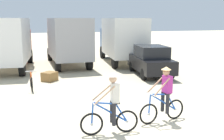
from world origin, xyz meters
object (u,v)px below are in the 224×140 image
at_px(box_truck_white_box, 122,38).
at_px(cyclist_orange_shirt, 112,106).
at_px(box_truck_grey_hauler, 67,39).
at_px(sedan_parked, 151,60).
at_px(bicycle_spare, 31,81).
at_px(cyclist_cowboy_hat, 164,96).
at_px(supply_crate, 50,76).
at_px(box_truck_avon_van, 9,41).

height_order(box_truck_white_box, cyclist_orange_shirt, box_truck_white_box).
height_order(box_truck_grey_hauler, sedan_parked, box_truck_grey_hauler).
relative_size(box_truck_grey_hauler, bicycle_spare, 3.93).
bearing_deg(sedan_parked, cyclist_cowboy_hat, -110.95).
xyz_separation_m(box_truck_grey_hauler, box_truck_white_box, (4.07, 0.01, 0.00)).
height_order(cyclist_orange_shirt, supply_crate, cyclist_orange_shirt).
distance_m(box_truck_grey_hauler, sedan_parked, 6.58).
xyz_separation_m(box_truck_avon_van, cyclist_orange_shirt, (3.48, -11.77, -1.03)).
height_order(bicycle_spare, supply_crate, bicycle_spare).
bearing_deg(cyclist_cowboy_hat, sedan_parked, 69.05).
xyz_separation_m(bicycle_spare, supply_crate, (0.96, 1.53, -0.15)).
height_order(cyclist_cowboy_hat, bicycle_spare, cyclist_cowboy_hat).
bearing_deg(cyclist_orange_shirt, box_truck_white_box, 70.30).
relative_size(bicycle_spare, supply_crate, 2.43).
relative_size(box_truck_white_box, sedan_parked, 1.59).
height_order(box_truck_avon_van, bicycle_spare, box_truck_avon_van).
bearing_deg(box_truck_white_box, cyclist_cowboy_hat, -102.02).
bearing_deg(box_truck_avon_van, supply_crate, -61.52).
height_order(box_truck_grey_hauler, cyclist_cowboy_hat, box_truck_grey_hauler).
bearing_deg(box_truck_white_box, box_truck_grey_hauler, -179.87).
height_order(sedan_parked, cyclist_cowboy_hat, cyclist_cowboy_hat).
bearing_deg(cyclist_cowboy_hat, box_truck_grey_hauler, 97.13).
relative_size(cyclist_orange_shirt, cyclist_cowboy_hat, 1.00).
relative_size(box_truck_white_box, bicycle_spare, 4.00).
distance_m(box_truck_avon_van, cyclist_orange_shirt, 12.31).
xyz_separation_m(cyclist_orange_shirt, bicycle_spare, (-2.20, 6.11, -0.45)).
relative_size(cyclist_cowboy_hat, bicycle_spare, 1.05).
bearing_deg(supply_crate, cyclist_cowboy_hat, -66.24).
relative_size(box_truck_avon_van, box_truck_grey_hauler, 1.02).
bearing_deg(bicycle_spare, box_truck_white_box, 43.78).
xyz_separation_m(box_truck_avon_van, cyclist_cowboy_hat, (5.39, -11.30, -1.03)).
bearing_deg(bicycle_spare, box_truck_avon_van, 102.76).
distance_m(box_truck_avon_van, bicycle_spare, 5.98).
bearing_deg(bicycle_spare, cyclist_orange_shirt, -70.23).
bearing_deg(sedan_parked, box_truck_white_box, 91.71).
relative_size(box_truck_grey_hauler, cyclist_cowboy_hat, 3.74).
xyz_separation_m(box_truck_white_box, cyclist_cowboy_hat, (-2.57, -12.04, -1.03)).
distance_m(box_truck_white_box, sedan_parked, 5.06).
bearing_deg(box_truck_grey_hauler, supply_crate, -108.75).
distance_m(box_truck_grey_hauler, cyclist_cowboy_hat, 12.17).
distance_m(cyclist_orange_shirt, bicycle_spare, 6.51).
xyz_separation_m(box_truck_white_box, cyclist_orange_shirt, (-4.48, -12.52, -1.03)).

